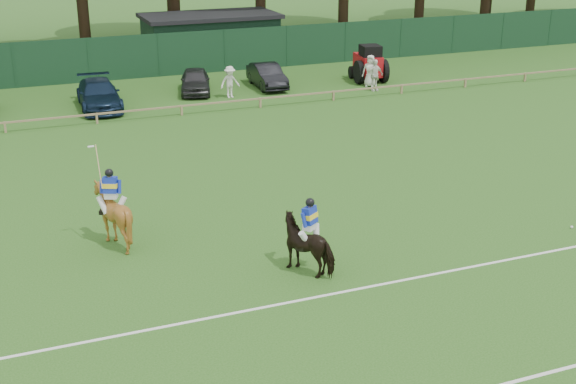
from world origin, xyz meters
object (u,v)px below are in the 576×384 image
spectator_right (370,71)px  utility_shed (210,38)px  hatch_grey (195,81)px  polo_ball (572,227)px  spectator_left (230,82)px  horse_dark (310,244)px  estate_black (267,76)px  tractor (369,64)px  spectator_mid (374,75)px  horse_chestnut (113,215)px  sedan_navy (99,95)px

spectator_right → utility_shed: bearing=158.1°
hatch_grey → polo_ball: 22.95m
spectator_left → hatch_grey: bearing=120.9°
horse_dark → estate_black: size_ratio=0.47×
horse_dark → tractor: 24.33m
spectator_left → spectator_mid: spectator_mid is taller
horse_chestnut → polo_ball: bearing=-172.9°
sedan_navy → utility_shed: utility_shed is taller
estate_black → spectator_mid: spectator_mid is taller
horse_dark → estate_black: (6.72, 21.53, -0.13)m
spectator_right → polo_ball: size_ratio=19.38×
utility_shed → polo_ball: bearing=-84.4°
horse_chestnut → tractor: bearing=-111.1°
polo_ball → spectator_right: bearing=80.7°
hatch_grey → spectator_left: bearing=-36.4°
horse_chestnut → polo_ball: horse_chestnut is taller
horse_dark → utility_shed: utility_shed is taller
horse_chestnut → spectator_left: horse_chestnut is taller
horse_chestnut → polo_ball: size_ratio=20.38×
estate_black → spectator_left: bearing=-146.4°
spectator_left → polo_ball: 20.93m
sedan_navy → spectator_right: size_ratio=2.72×
horse_dark → horse_chestnut: 6.04m
hatch_grey → polo_ball: (6.08, -22.12, -0.60)m
hatch_grey → tractor: bearing=9.8°
horse_chestnut → utility_shed: bearing=-88.1°
spectator_left → sedan_navy: bearing=169.9°
hatch_grey → estate_black: size_ratio=0.98×
horse_chestnut → spectator_right: size_ratio=1.05×
horse_chestnut → polo_ball: (13.50, -4.17, -0.87)m
hatch_grey → spectator_mid: size_ratio=2.22×
horse_dark → spectator_mid: bearing=-156.7°
horse_dark → spectator_left: (4.09, 19.99, 0.05)m
spectator_left → spectator_right: 7.97m
horse_dark → spectator_left: 20.40m
horse_dark → spectator_mid: (11.79, 18.59, 0.08)m
estate_black → utility_shed: (-0.87, 7.92, 0.90)m
spectator_mid → utility_shed: bearing=117.6°
horse_chestnut → spectator_right: bearing=-112.4°
utility_shed → horse_dark: bearing=-101.2°
estate_black → spectator_mid: bearing=-27.0°
horse_chestnut → spectator_left: size_ratio=1.11×
estate_black → spectator_mid: (5.07, -2.94, 0.21)m
spectator_mid → utility_shed: size_ratio=0.20×
utility_shed → tractor: (6.75, -8.63, -0.55)m
hatch_grey → utility_shed: (3.14, 7.73, 0.89)m
horse_chestnut → hatch_grey: (7.42, 17.95, -0.27)m
sedan_navy → spectator_left: spectator_left is taller
horse_chestnut → horse_dark: bearing=165.6°
spectator_right → spectator_mid: bearing=-68.9°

